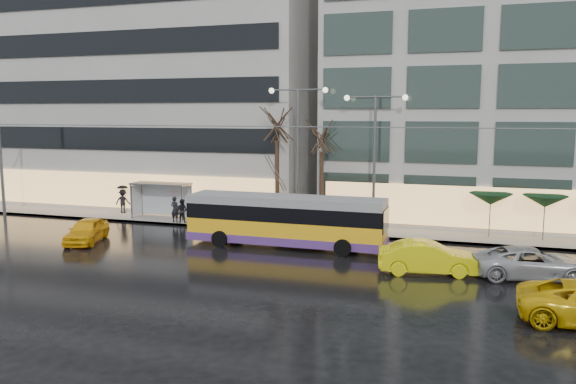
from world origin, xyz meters
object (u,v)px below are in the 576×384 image
at_px(bus_shelter, 158,192).
at_px(street_lamp_near, 298,137).
at_px(taxi_a, 87,231).
at_px(trolleybus, 286,222).

height_order(bus_shelter, street_lamp_near, street_lamp_near).
height_order(bus_shelter, taxi_a, bus_shelter).
height_order(trolleybus, bus_shelter, trolleybus).
bearing_deg(trolleybus, bus_shelter, 155.06).
bearing_deg(bus_shelter, taxi_a, -92.17).
xyz_separation_m(bus_shelter, taxi_a, (-0.29, -7.68, -1.26)).
distance_m(bus_shelter, taxi_a, 7.79).
height_order(trolleybus, taxi_a, trolleybus).
distance_m(trolleybus, street_lamp_near, 7.07).
bearing_deg(trolleybus, street_lamp_near, 99.03).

